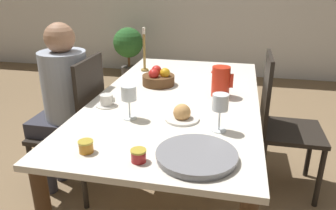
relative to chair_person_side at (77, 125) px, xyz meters
name	(u,v)px	position (x,y,z in m)	size (l,w,h in m)	color
ground_plane	(176,196)	(0.68, 0.06, -0.52)	(20.00, 20.00, 0.00)	#7F6647
dining_table	(177,110)	(0.68, 0.06, 0.14)	(0.99, 1.85, 0.76)	silver
chair_person_side	(77,125)	(0.00, 0.00, 0.00)	(0.42, 0.42, 0.98)	black
chair_opposite	(281,122)	(1.35, 0.35, 0.00)	(0.42, 0.42, 0.98)	black
person_seated	(62,96)	(-0.09, 0.01, 0.20)	(0.39, 0.41, 1.20)	#33333D
red_pitcher	(221,81)	(0.94, 0.13, 0.33)	(0.14, 0.11, 0.19)	red
wine_glass_water	(220,104)	(0.96, -0.37, 0.38)	(0.08, 0.08, 0.19)	white
wine_glass_juice	(129,95)	(0.49, -0.32, 0.37)	(0.08, 0.08, 0.18)	white
teacup_near_person	(107,101)	(0.31, -0.18, 0.27)	(0.13, 0.13, 0.07)	silver
serving_tray	(197,156)	(0.89, -0.66, 0.25)	(0.34, 0.34, 0.03)	gray
bread_plate	(182,115)	(0.77, -0.28, 0.27)	(0.18, 0.18, 0.09)	silver
jam_jar_amber	(86,146)	(0.42, -0.70, 0.27)	(0.07, 0.07, 0.05)	#C67A1E
jam_jar_red	(139,155)	(0.67, -0.73, 0.27)	(0.07, 0.07, 0.05)	#A81E1E
fruit_bowl	(158,78)	(0.51, 0.26, 0.29)	(0.22, 0.22, 0.12)	brown
candlestick_tall	(144,54)	(0.31, 0.59, 0.37)	(0.06, 0.06, 0.34)	olive
potted_plant	(128,46)	(-0.56, 2.72, -0.03)	(0.44, 0.44, 0.76)	#4C4742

